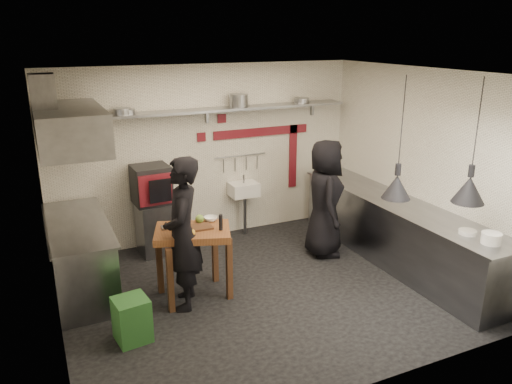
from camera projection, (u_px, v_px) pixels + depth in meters
name	position (u px, v px, depth m)	size (l,w,h in m)	color
floor	(264.00, 290.00, 6.59)	(5.00, 5.00, 0.00)	black
ceiling	(265.00, 73.00, 5.73)	(5.00, 5.00, 0.00)	beige
wall_back	(207.00, 154.00, 7.98)	(5.00, 0.04, 2.80)	white
wall_front	(368.00, 255.00, 4.34)	(5.00, 0.04, 2.80)	white
wall_left	(47.00, 219.00, 5.17)	(0.04, 4.20, 2.80)	white
wall_right	(421.00, 168.00, 7.16)	(0.04, 4.20, 2.80)	white
red_band_horiz	(262.00, 132.00, 8.25)	(1.70, 0.02, 0.14)	maroon
red_band_vert	(293.00, 156.00, 8.64)	(0.14, 0.02, 1.10)	maroon
red_tile_a	(222.00, 118.00, 7.89)	(0.14, 0.02, 0.14)	maroon
red_tile_b	(201.00, 137.00, 7.84)	(0.14, 0.02, 0.14)	maroon
back_shelf	(210.00, 110.00, 7.60)	(4.60, 0.34, 0.04)	slate
shelf_bracket_left	(79.00, 124.00, 7.01)	(0.04, 0.06, 0.24)	slate
shelf_bracket_mid	(207.00, 115.00, 7.76)	(0.04, 0.06, 0.24)	slate
shelf_bracket_right	(312.00, 108.00, 8.52)	(0.04, 0.06, 0.24)	slate
pan_far_left	(122.00, 111.00, 7.06)	(0.25, 0.25, 0.09)	slate
pan_mid_left	(127.00, 112.00, 7.09)	(0.23, 0.23, 0.07)	slate
stock_pot	(239.00, 100.00, 7.76)	(0.29, 0.29, 0.20)	slate
pan_right	(302.00, 100.00, 8.22)	(0.25, 0.25, 0.08)	slate
oven_stand	(159.00, 227.00, 7.65)	(0.60, 0.54, 0.80)	slate
combi_oven	(151.00, 185.00, 7.42)	(0.53, 0.49, 0.58)	black
oven_door	(156.00, 190.00, 7.16)	(0.48, 0.03, 0.46)	maroon
oven_glass	(160.00, 191.00, 7.12)	(0.32, 0.01, 0.34)	black
hand_sink	(244.00, 189.00, 8.23)	(0.46, 0.34, 0.22)	white
sink_tap	(244.00, 179.00, 8.18)	(0.03, 0.03, 0.14)	slate
sink_drain	(245.00, 215.00, 8.33)	(0.06, 0.06, 0.66)	slate
utensil_rail	(240.00, 156.00, 8.19)	(0.02, 0.02, 0.90)	slate
counter_right	(396.00, 233.00, 7.31)	(0.70, 3.80, 0.90)	slate
counter_right_top	(399.00, 203.00, 7.16)	(0.76, 3.90, 0.03)	slate
plate_stack	(491.00, 238.00, 5.72)	(0.22, 0.22, 0.13)	white
small_bowl_right	(467.00, 232.00, 6.01)	(0.21, 0.21, 0.05)	white
counter_left	(81.00, 257.00, 6.50)	(0.70, 1.90, 0.90)	slate
counter_left_top	(77.00, 224.00, 6.36)	(0.76, 2.00, 0.03)	slate
extractor_hood	(70.00, 128.00, 6.01)	(0.78, 1.60, 0.50)	slate
hood_duct	(43.00, 96.00, 5.78)	(0.28, 0.28, 0.50)	slate
green_bin	(132.00, 319.00, 5.46)	(0.36, 0.36, 0.50)	#286228
prep_table	(194.00, 263.00, 6.33)	(0.92, 0.64, 0.92)	brown
cutting_board	(200.00, 227.00, 6.21)	(0.31, 0.22, 0.03)	#53321D
pepper_mill	(221.00, 222.00, 6.13)	(0.05, 0.05, 0.20)	black
lemon_a	(184.00, 232.00, 6.00)	(0.09, 0.09, 0.09)	gold
lemon_b	(192.00, 233.00, 5.98)	(0.08, 0.08, 0.08)	gold
veg_ball	(200.00, 219.00, 6.39)	(0.11, 0.11, 0.11)	olive
steel_tray	(169.00, 227.00, 6.21)	(0.18, 0.12, 0.03)	slate
bowl	(211.00, 219.00, 6.46)	(0.18, 0.18, 0.06)	white
heat_lamp_near	(401.00, 139.00, 5.79)	(0.35, 0.35, 1.46)	black
heat_lamp_far	(475.00, 142.00, 5.58)	(0.37, 0.37, 1.44)	black
chef_left	(183.00, 234.00, 5.97)	(0.69, 0.45, 1.90)	black
chef_right	(325.00, 198.00, 7.44)	(0.87, 0.57, 1.78)	black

